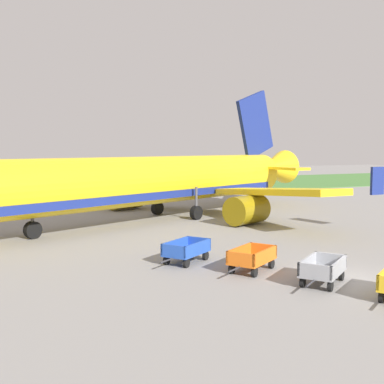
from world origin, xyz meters
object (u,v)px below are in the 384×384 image
at_px(airplane, 163,181).
at_px(baggage_cart_third_in_row, 323,270).
at_px(baggage_cart_far_end, 186,250).
at_px(baggage_cart_fourth_in_row, 252,258).

height_order(airplane, baggage_cart_third_in_row, airplane).
bearing_deg(baggage_cart_far_end, baggage_cart_fourth_in_row, -54.28).
relative_size(airplane, baggage_cart_far_end, 10.70).
bearing_deg(baggage_cart_third_in_row, baggage_cart_fourth_in_row, 116.47).
bearing_deg(baggage_cart_fourth_in_row, baggage_cart_far_end, 125.72).
xyz_separation_m(airplane, baggage_cart_fourth_in_row, (-2.47, -17.27, -2.45)).
distance_m(baggage_cart_third_in_row, baggage_cart_fourth_in_row, 3.44).
distance_m(airplane, baggage_cart_fourth_in_row, 17.62).
bearing_deg(baggage_cart_third_in_row, airplane, 87.37).
relative_size(airplane, baggage_cart_fourth_in_row, 10.58).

